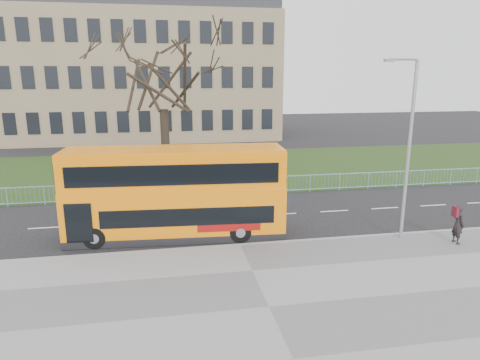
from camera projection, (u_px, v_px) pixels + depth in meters
ground at (234, 234)px, 20.10m from camera, size 120.00×120.00×0.00m
pavement at (269, 308)px, 13.64m from camera, size 80.00×10.50×0.12m
kerb at (240, 246)px, 18.60m from camera, size 80.00×0.20×0.14m
grass_verge at (205, 169)px, 33.75m from camera, size 80.00×15.40×0.08m
guard_railing at (217, 187)px, 26.27m from camera, size 40.00×0.12×1.10m
bare_tree at (163, 94)px, 27.68m from camera, size 8.36×8.36×11.94m
civic_building at (145, 77)px, 51.00m from camera, size 30.00×15.00×14.00m
yellow_bus at (176, 191)px, 19.32m from camera, size 9.88×2.96×4.09m
pedestrian at (458, 224)px, 18.57m from camera, size 0.42×0.63×1.73m
street_lamp at (408, 144)px, 18.34m from camera, size 1.66×0.38×7.84m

